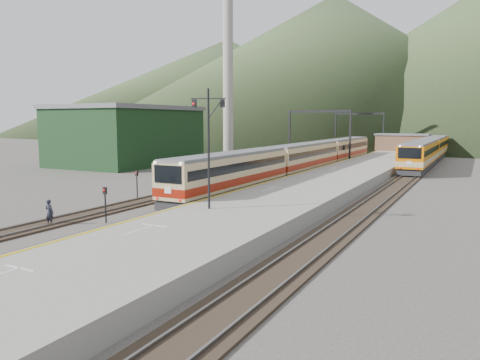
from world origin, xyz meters
The scene contains 18 objects.
track_main centered at (0.00, 40.00, 0.07)m, with size 2.60×200.00×0.23m.
track_far centered at (-5.00, 40.00, 0.07)m, with size 2.60×200.00×0.23m.
track_second centered at (11.50, 40.00, 0.07)m, with size 2.60×200.00×0.23m.
platform centered at (5.60, 38.00, 0.50)m, with size 8.00×100.00×1.00m, color gray.
gantry_near centered at (-2.85, 55.00, 5.59)m, with size 9.55×0.25×8.00m.
gantry_far centered at (-2.85, 80.00, 5.59)m, with size 9.55×0.25×8.00m.
warehouse centered at (-28.00, 42.00, 4.32)m, with size 14.50×20.50×8.60m.
smokestack centered at (-22.00, 62.00, 15.00)m, with size 1.80×1.80×30.00m, color #9E998E.
station_shed centered at (5.60, 78.00, 2.57)m, with size 9.40×4.40×3.10m.
hill_a centered at (-40.00, 190.00, 30.00)m, with size 180.00×180.00×60.00m, color #314224.
hill_d centered at (-120.00, 240.00, 27.50)m, with size 200.00×200.00×55.00m, color #314224.
main_train centered at (0.00, 41.06, 1.86)m, with size 2.67×54.86×3.26m.
second_train centered at (11.50, 63.77, 2.07)m, with size 3.01×40.98×3.67m.
signal_mast centered at (3.89, 12.53, 5.46)m, with size 2.17×0.60×7.33m.
short_signal_a centered at (-2.18, 9.96, 1.46)m, with size 0.25×0.20×2.27m.
short_signal_b centered at (-3.19, 31.11, 1.46)m, with size 0.26×0.23×2.27m.
short_signal_c centered at (-6.82, 18.58, 1.46)m, with size 0.23×0.17×2.27m.
worker centered at (-4.73, 7.82, 0.80)m, with size 0.59×0.39×1.61m, color #1E1F2C.
Camera 1 is at (18.70, -11.87, 6.39)m, focal length 35.00 mm.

